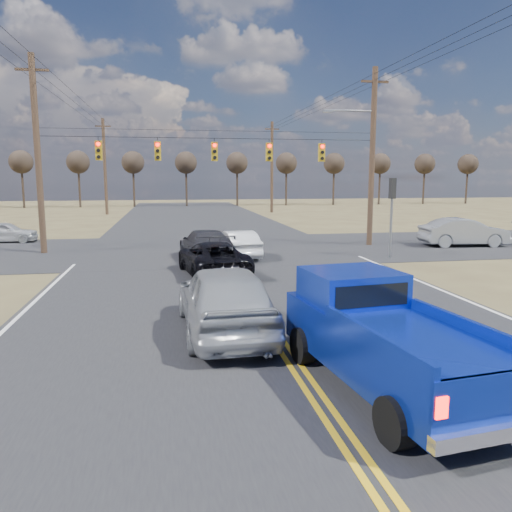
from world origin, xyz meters
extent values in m
plane|color=brown|center=(0.00, 0.00, 0.00)|extent=(160.00, 160.00, 0.00)
cube|color=#28282B|center=(0.00, 10.00, 0.00)|extent=(14.00, 120.00, 0.02)
cube|color=#28282B|center=(0.00, 18.00, 0.00)|extent=(120.00, 12.00, 0.02)
cylinder|color=#473323|center=(-9.00, 18.00, 5.00)|extent=(0.32, 0.32, 10.00)
cube|color=#473323|center=(-9.00, 18.00, 9.20)|extent=(1.60, 0.12, 0.12)
cylinder|color=#473323|center=(9.00, 18.00, 5.00)|extent=(0.32, 0.32, 10.00)
cube|color=#473323|center=(9.00, 18.00, 9.20)|extent=(1.60, 0.12, 0.12)
cylinder|color=black|center=(0.00, 18.00, 6.00)|extent=(18.00, 0.02, 0.02)
cylinder|color=black|center=(0.00, 18.00, 6.40)|extent=(18.00, 0.02, 0.02)
cube|color=#B28C14|center=(-6.00, 18.00, 5.30)|extent=(0.34, 0.24, 1.00)
cylinder|color=#FF0C05|center=(-6.00, 17.86, 5.63)|extent=(0.20, 0.06, 0.20)
cylinder|color=black|center=(-6.00, 17.86, 5.30)|extent=(0.20, 0.06, 0.20)
cylinder|color=black|center=(-6.00, 17.86, 4.97)|extent=(0.20, 0.06, 0.20)
cube|color=black|center=(-6.00, 17.83, 5.74)|extent=(0.24, 0.14, 0.03)
cube|color=#B28C14|center=(-3.00, 18.00, 5.30)|extent=(0.34, 0.24, 1.00)
cylinder|color=#FF0C05|center=(-3.00, 17.86, 5.63)|extent=(0.20, 0.06, 0.20)
cylinder|color=black|center=(-3.00, 17.86, 5.30)|extent=(0.20, 0.06, 0.20)
cylinder|color=black|center=(-3.00, 17.86, 4.97)|extent=(0.20, 0.06, 0.20)
cube|color=black|center=(-3.00, 17.83, 5.74)|extent=(0.24, 0.14, 0.03)
cube|color=#B28C14|center=(0.00, 18.00, 5.30)|extent=(0.34, 0.24, 1.00)
cylinder|color=#FF0C05|center=(0.00, 17.86, 5.63)|extent=(0.20, 0.06, 0.20)
cylinder|color=black|center=(0.00, 17.86, 5.30)|extent=(0.20, 0.06, 0.20)
cylinder|color=black|center=(0.00, 17.86, 4.97)|extent=(0.20, 0.06, 0.20)
cube|color=black|center=(0.00, 17.83, 5.74)|extent=(0.24, 0.14, 0.03)
cube|color=#B28C14|center=(3.00, 18.00, 5.30)|extent=(0.34, 0.24, 1.00)
cylinder|color=#FF0C05|center=(3.00, 17.86, 5.63)|extent=(0.20, 0.06, 0.20)
cylinder|color=black|center=(3.00, 17.86, 5.30)|extent=(0.20, 0.06, 0.20)
cylinder|color=black|center=(3.00, 17.86, 4.97)|extent=(0.20, 0.06, 0.20)
cube|color=black|center=(3.00, 17.83, 5.74)|extent=(0.24, 0.14, 0.03)
cube|color=#B28C14|center=(6.00, 18.00, 5.30)|extent=(0.34, 0.24, 1.00)
cylinder|color=#FF0C05|center=(6.00, 17.86, 5.63)|extent=(0.20, 0.06, 0.20)
cylinder|color=black|center=(6.00, 17.86, 5.30)|extent=(0.20, 0.06, 0.20)
cylinder|color=black|center=(6.00, 17.86, 4.97)|extent=(0.20, 0.06, 0.20)
cube|color=black|center=(6.00, 17.83, 5.74)|extent=(0.24, 0.14, 0.03)
cylinder|color=slate|center=(8.20, 13.50, 1.60)|extent=(0.12, 0.12, 3.20)
cube|color=black|center=(8.20, 13.50, 3.40)|extent=(0.24, 0.34, 1.00)
cylinder|color=slate|center=(7.60, 18.00, 7.60)|extent=(2.80, 0.10, 0.10)
cube|color=slate|center=(6.30, 18.00, 7.55)|extent=(0.55, 0.22, 0.14)
cylinder|color=#473323|center=(-9.00, 46.00, 5.00)|extent=(0.32, 0.32, 10.00)
cube|color=#473323|center=(-9.00, 46.00, 9.20)|extent=(1.60, 0.12, 0.12)
cylinder|color=#473323|center=(9.00, 46.00, 5.00)|extent=(0.32, 0.32, 10.00)
cube|color=#473323|center=(9.00, 46.00, 9.20)|extent=(1.60, 0.12, 0.12)
cylinder|color=black|center=(-9.70, 17.00, 9.30)|extent=(0.02, 58.00, 0.02)
cylinder|color=black|center=(-9.00, 17.00, 9.30)|extent=(0.02, 58.00, 0.02)
cylinder|color=black|center=(-8.30, 17.00, 9.30)|extent=(0.02, 58.00, 0.02)
cylinder|color=black|center=(8.30, 17.00, 9.30)|extent=(0.02, 58.00, 0.02)
cylinder|color=black|center=(9.00, 17.00, 9.30)|extent=(0.02, 58.00, 0.02)
cylinder|color=black|center=(9.70, 17.00, 9.30)|extent=(0.02, 58.00, 0.02)
cylinder|color=#33261C|center=(-21.00, 60.00, 2.75)|extent=(0.28, 0.28, 5.50)
sphere|color=#2D231C|center=(-21.00, 60.00, 5.90)|extent=(3.00, 3.00, 3.00)
cylinder|color=#33261C|center=(-14.00, 60.00, 2.75)|extent=(0.28, 0.28, 5.50)
sphere|color=#2D231C|center=(-14.00, 60.00, 5.90)|extent=(3.00, 3.00, 3.00)
cylinder|color=#33261C|center=(-7.00, 60.00, 2.75)|extent=(0.28, 0.28, 5.50)
sphere|color=#2D231C|center=(-7.00, 60.00, 5.90)|extent=(3.00, 3.00, 3.00)
cylinder|color=#33261C|center=(0.00, 60.00, 2.75)|extent=(0.28, 0.28, 5.50)
sphere|color=#2D231C|center=(0.00, 60.00, 5.90)|extent=(3.00, 3.00, 3.00)
cylinder|color=#33261C|center=(7.00, 60.00, 2.75)|extent=(0.28, 0.28, 5.50)
sphere|color=#2D231C|center=(7.00, 60.00, 5.90)|extent=(3.00, 3.00, 3.00)
cylinder|color=#33261C|center=(14.00, 60.00, 2.75)|extent=(0.28, 0.28, 5.50)
sphere|color=#2D231C|center=(14.00, 60.00, 5.90)|extent=(3.00, 3.00, 3.00)
cylinder|color=#33261C|center=(21.00, 60.00, 2.75)|extent=(0.28, 0.28, 5.50)
sphere|color=#2D231C|center=(21.00, 60.00, 5.90)|extent=(3.00, 3.00, 3.00)
cylinder|color=#33261C|center=(28.00, 60.00, 2.75)|extent=(0.28, 0.28, 5.50)
sphere|color=#2D231C|center=(28.00, 60.00, 5.90)|extent=(3.00, 3.00, 3.00)
cylinder|color=#33261C|center=(35.00, 60.00, 2.75)|extent=(0.28, 0.28, 5.50)
sphere|color=#2D231C|center=(35.00, 60.00, 5.90)|extent=(3.00, 3.00, 3.00)
cylinder|color=#33261C|center=(42.00, 60.00, 2.75)|extent=(0.28, 0.28, 5.50)
sphere|color=#2D231C|center=(42.00, 60.00, 5.90)|extent=(3.00, 3.00, 3.00)
cylinder|color=black|center=(0.64, -2.98, 0.39)|extent=(0.41, 0.81, 0.78)
cylinder|color=black|center=(2.48, -2.75, 0.39)|extent=(0.41, 0.81, 0.78)
cylinder|color=black|center=(0.21, 0.50, 0.39)|extent=(0.41, 0.81, 0.78)
cylinder|color=black|center=(2.05, 0.73, 0.39)|extent=(0.41, 0.81, 0.78)
cube|color=#0F28A4|center=(1.35, -1.12, 0.88)|extent=(2.59, 5.47, 0.98)
cube|color=#0F28A4|center=(1.17, 0.28, 1.68)|extent=(2.00, 1.87, 0.70)
cube|color=black|center=(1.27, -0.52, 1.68)|extent=(1.56, 0.25, 0.44)
cube|color=#0F28A4|center=(0.55, -2.26, 1.46)|extent=(0.50, 3.21, 0.20)
cube|color=#0F28A4|center=(2.39, -2.03, 1.46)|extent=(0.50, 3.21, 0.20)
cube|color=#0F28A4|center=(1.67, -3.72, 1.07)|extent=(1.95, 0.32, 0.59)
cube|color=silver|center=(1.68, -3.79, 0.54)|extent=(2.01, 0.42, 0.21)
cube|color=#FF0C05|center=(0.82, -3.87, 1.02)|extent=(0.18, 0.08, 0.29)
imported|color=#A5A8AD|center=(-1.19, 2.88, 0.90)|extent=(2.29, 5.36, 1.80)
imported|color=black|center=(-0.80, 10.66, 0.68)|extent=(2.89, 5.18, 1.37)
imported|color=silver|center=(0.80, 14.91, 0.67)|extent=(1.90, 4.22, 1.34)
imported|color=#313136|center=(-0.80, 14.42, 0.74)|extent=(2.55, 5.26, 1.48)
imported|color=silver|center=(-12.37, 23.00, 0.64)|extent=(1.64, 3.81, 1.28)
imported|color=gray|center=(14.17, 16.65, 0.81)|extent=(2.13, 5.04, 1.62)
camera|label=1|loc=(-2.54, -9.34, 3.93)|focal=35.00mm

